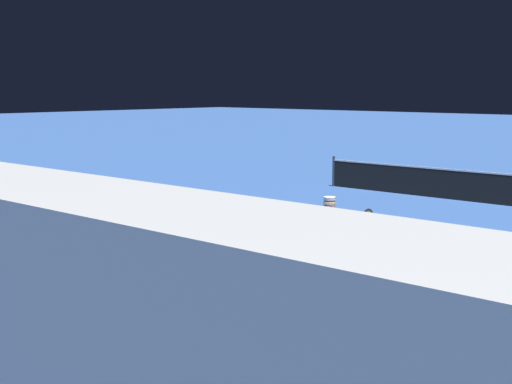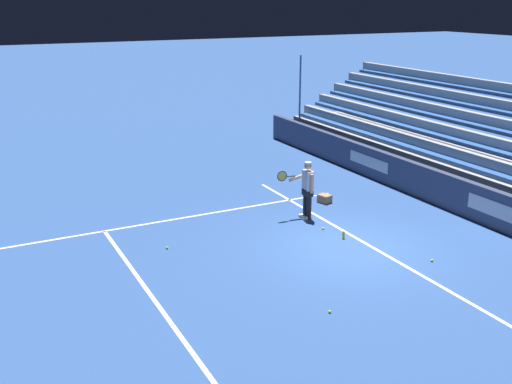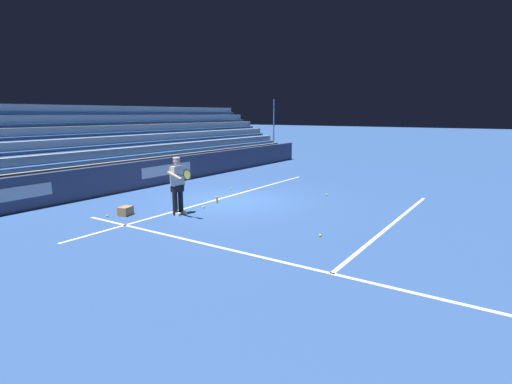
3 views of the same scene
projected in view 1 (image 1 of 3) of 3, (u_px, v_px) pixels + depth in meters
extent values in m
plane|color=#2D5193|center=(228.00, 271.00, 13.63)|extent=(160.00, 160.00, 0.00)
cube|color=white|center=(210.00, 276.00, 13.27)|extent=(12.00, 0.10, 0.01)
cube|color=white|center=(383.00, 229.00, 17.68)|extent=(8.22, 0.10, 0.01)
cube|color=#384260|center=(14.00, 293.00, 10.28)|extent=(24.48, 0.24, 1.10)
cube|color=silver|center=(288.00, 382.00, 7.04)|extent=(2.20, 0.01, 0.40)
cylinder|color=black|center=(323.00, 271.00, 11.92)|extent=(0.15, 0.15, 0.88)
cylinder|color=black|center=(333.00, 274.00, 11.77)|extent=(0.15, 0.15, 0.88)
cube|color=white|center=(325.00, 293.00, 12.02)|extent=(0.13, 0.29, 0.09)
cube|color=white|center=(335.00, 296.00, 11.87)|extent=(0.13, 0.29, 0.09)
cube|color=black|center=(328.00, 251.00, 11.79)|extent=(0.35, 0.24, 0.20)
cube|color=white|center=(329.00, 230.00, 11.74)|extent=(0.37, 0.23, 0.58)
sphere|color=tan|center=(330.00, 204.00, 11.68)|extent=(0.21, 0.21, 0.21)
cylinder|color=white|center=(330.00, 198.00, 11.67)|extent=(0.20, 0.20, 0.05)
cylinder|color=tan|center=(317.00, 230.00, 11.92)|extent=(0.09, 0.09, 0.56)
cylinder|color=tan|center=(348.00, 227.00, 11.69)|extent=(0.13, 0.59, 0.24)
cylinder|color=black|center=(357.00, 222.00, 11.85)|extent=(0.05, 0.30, 0.03)
torus|color=black|center=(368.00, 218.00, 12.04)|extent=(0.05, 0.31, 0.31)
cylinder|color=#D6D14C|center=(368.00, 218.00, 12.04)|extent=(0.03, 0.27, 0.27)
cube|color=#A87F51|center=(329.00, 321.00, 10.36)|extent=(0.46, 0.39, 0.26)
sphere|color=#CCE533|center=(284.00, 284.00, 12.66)|extent=(0.07, 0.07, 0.07)
sphere|color=#CCE533|center=(123.00, 268.00, 13.78)|extent=(0.07, 0.07, 0.07)
sphere|color=#CCE533|center=(438.00, 249.00, 15.42)|extent=(0.07, 0.07, 0.07)
sphere|color=#CCE533|center=(221.00, 232.00, 17.14)|extent=(0.07, 0.07, 0.07)
sphere|color=#CCE533|center=(343.00, 339.00, 9.88)|extent=(0.07, 0.07, 0.07)
cylinder|color=yellow|center=(246.00, 273.00, 13.10)|extent=(0.07, 0.07, 0.22)
cylinder|color=#33383D|center=(334.00, 171.00, 25.31)|extent=(0.09, 0.09, 1.07)
cube|color=black|center=(481.00, 188.00, 21.68)|extent=(11.00, 0.02, 0.91)
cube|color=white|center=(481.00, 172.00, 21.61)|extent=(11.00, 0.04, 0.05)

